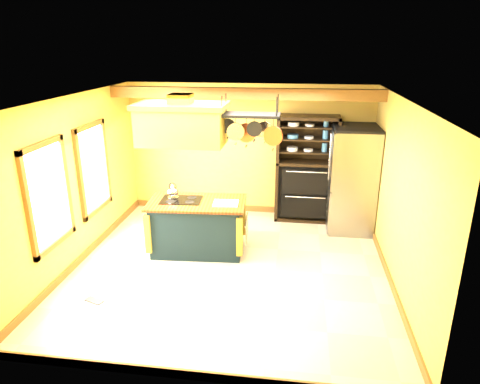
% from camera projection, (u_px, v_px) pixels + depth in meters
% --- Properties ---
extents(floor, '(5.00, 5.00, 0.00)m').
position_uv_depth(floor, '(230.00, 267.00, 6.96)').
color(floor, beige).
rests_on(floor, ground).
extents(ceiling, '(5.00, 5.00, 0.00)m').
position_uv_depth(ceiling, '(228.00, 99.00, 6.07)').
color(ceiling, white).
rests_on(ceiling, wall_back).
extents(wall_back, '(5.00, 0.02, 2.70)m').
position_uv_depth(wall_back, '(248.00, 150.00, 8.85)').
color(wall_back, gold).
rests_on(wall_back, floor).
extents(wall_front, '(5.00, 0.02, 2.70)m').
position_uv_depth(wall_front, '(189.00, 270.00, 4.18)').
color(wall_front, gold).
rests_on(wall_front, floor).
extents(wall_left, '(0.02, 5.00, 2.70)m').
position_uv_depth(wall_left, '(75.00, 182.00, 6.83)').
color(wall_left, gold).
rests_on(wall_left, floor).
extents(wall_right, '(0.02, 5.00, 2.70)m').
position_uv_depth(wall_right, '(399.00, 196.00, 6.19)').
color(wall_right, gold).
rests_on(wall_right, floor).
extents(ceiling_beam, '(5.00, 0.15, 0.20)m').
position_uv_depth(ceiling_beam, '(244.00, 93.00, 7.70)').
color(ceiling_beam, brown).
rests_on(ceiling_beam, ceiling).
extents(window_near, '(0.06, 1.06, 1.56)m').
position_uv_depth(window_near, '(49.00, 196.00, 6.07)').
color(window_near, brown).
rests_on(window_near, wall_left).
extents(window_far, '(0.06, 1.06, 1.56)m').
position_uv_depth(window_far, '(94.00, 169.00, 7.38)').
color(window_far, brown).
rests_on(window_far, wall_left).
extents(kitchen_island, '(1.70, 1.02, 1.11)m').
position_uv_depth(kitchen_island, '(198.00, 226.00, 7.36)').
color(kitchen_island, black).
rests_on(kitchen_island, floor).
extents(range_hood, '(1.45, 0.82, 0.80)m').
position_uv_depth(range_hood, '(182.00, 123.00, 6.80)').
color(range_hood, '#BD802F').
rests_on(range_hood, ceiling).
extents(pot_rack, '(1.01, 0.46, 0.76)m').
position_uv_depth(pot_rack, '(251.00, 123.00, 6.65)').
color(pot_rack, black).
rests_on(pot_rack, ceiling).
extents(refrigerator, '(0.85, 1.01, 1.97)m').
position_uv_depth(refrigerator, '(351.00, 181.00, 8.16)').
color(refrigerator, gray).
rests_on(refrigerator, floor).
extents(hutch, '(1.21, 0.55, 2.13)m').
position_uv_depth(hutch, '(306.00, 179.00, 8.65)').
color(hutch, black).
rests_on(hutch, floor).
extents(floor_register, '(0.30, 0.21, 0.01)m').
position_uv_depth(floor_register, '(94.00, 300.00, 6.05)').
color(floor_register, black).
rests_on(floor_register, floor).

